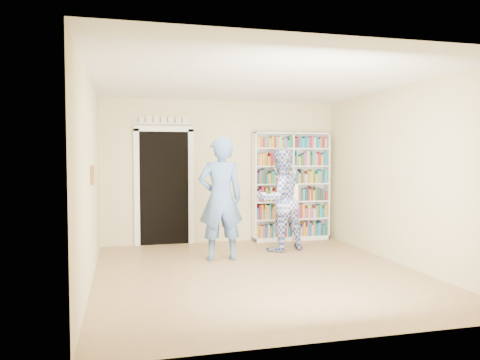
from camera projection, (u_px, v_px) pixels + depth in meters
name	position (u px, v px, depth m)	size (l,w,h in m)	color
floor	(258.00, 273.00, 6.60)	(5.00, 5.00, 0.00)	olive
ceiling	(259.00, 80.00, 6.46)	(5.00, 5.00, 0.00)	white
wall_back	(222.00, 172.00, 8.95)	(4.50, 4.50, 0.00)	beige
wall_left	(90.00, 180.00, 5.98)	(5.00, 5.00, 0.00)	beige
wall_right	(401.00, 176.00, 7.08)	(5.00, 5.00, 0.00)	beige
bookshelf	(291.00, 186.00, 9.14)	(1.53, 0.29, 2.10)	white
doorway	(164.00, 181.00, 8.67)	(1.10, 0.08, 2.43)	black
wall_art	(93.00, 175.00, 6.18)	(0.03, 0.25, 0.25)	brown
man_blue	(221.00, 199.00, 7.39)	(0.71, 0.47, 1.95)	#4F74B1
man_plaid	(280.00, 200.00, 8.13)	(0.87, 0.67, 1.78)	#3447A1
paper_sheet	(292.00, 193.00, 8.00)	(0.21, 0.01, 0.30)	white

